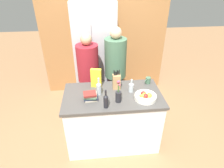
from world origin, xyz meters
TOP-DOWN VIEW (x-y plane):
  - ground_plane at (0.00, 0.00)m, footprint 14.00×14.00m
  - kitchen_island at (0.00, 0.00)m, footprint 1.43×0.77m
  - back_wall_wood at (0.00, 1.68)m, footprint 2.63×0.12m
  - refrigerator at (-0.21, 1.32)m, footprint 0.80×0.62m
  - fruit_bowl at (0.44, -0.16)m, footprint 0.31×0.31m
  - knife_block at (0.07, 0.17)m, footprint 0.11×0.09m
  - flower_vase at (0.06, -0.18)m, footprint 0.08×0.08m
  - cereal_box at (-0.23, 0.25)m, footprint 0.17×0.10m
  - coffee_mug at (0.59, 0.26)m, footprint 0.11×0.09m
  - book_stack at (-0.32, -0.10)m, footprint 0.20×0.16m
  - bottle_oil at (0.28, 0.05)m, footprint 0.07×0.07m
  - bottle_vinegar at (-0.20, 0.03)m, footprint 0.07×0.07m
  - bottle_wine at (-0.12, -0.28)m, footprint 0.06×0.06m
  - person_at_sink at (-0.35, 0.72)m, footprint 0.37×0.37m
  - person_in_blue at (0.12, 0.73)m, footprint 0.37×0.37m

SIDE VIEW (x-z plane):
  - ground_plane at x=0.00m, z-range 0.00..0.00m
  - kitchen_island at x=0.00m, z-range 0.00..0.90m
  - person_at_sink at x=-0.35m, z-range 0.09..1.68m
  - person_in_blue at x=0.12m, z-range 0.10..1.79m
  - fruit_bowl at x=0.44m, z-range 0.89..1.00m
  - coffee_mug at x=0.59m, z-range 0.90..1.00m
  - book_stack at x=-0.32m, z-range 0.90..1.02m
  - bottle_oil at x=0.28m, z-range 0.88..1.08m
  - bottle_wine at x=-0.12m, z-range 0.88..1.14m
  - bottle_vinegar at x=-0.20m, z-range 0.87..1.14m
  - refrigerator at x=-0.21m, z-range 0.00..2.02m
  - flower_vase at x=0.06m, z-range 0.85..1.18m
  - knife_block at x=0.07m, z-range 0.87..1.18m
  - cereal_box at x=-0.23m, z-range 0.90..1.20m
  - back_wall_wood at x=0.00m, z-range 0.00..2.60m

